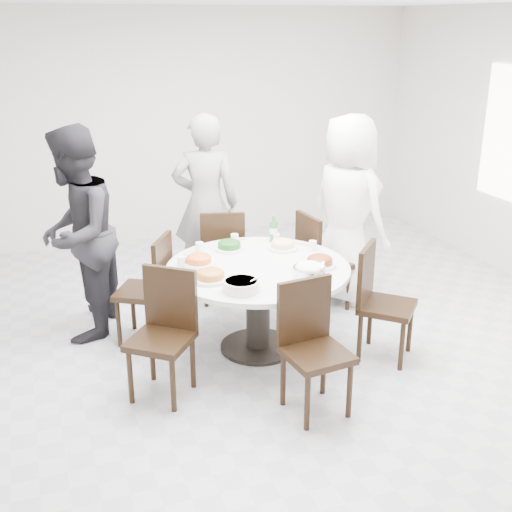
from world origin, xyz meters
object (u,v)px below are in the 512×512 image
object	(u,v)px
diner_right	(348,210)
rice_bowl	(310,274)
beverage_bottle	(274,229)
chair_n	(222,254)
diner_middle	(206,204)
chair_ne	(325,261)
soup_bowl	(241,286)
chair_s	(317,352)
chair_sw	(160,338)
dining_table	(258,308)
diner_left	(77,235)
chair_nw	(143,289)
chair_se	(387,304)

from	to	relation	value
diner_right	rice_bowl	bearing A→B (deg)	120.57
beverage_bottle	chair_n	bearing A→B (deg)	119.37
diner_right	diner_middle	bearing A→B (deg)	38.99
chair_ne	soup_bowl	xyz separation A→B (m)	(-1.18, -1.02, 0.32)
rice_bowl	soup_bowl	distance (m)	0.55
rice_bowl	beverage_bottle	xyz separation A→B (m)	(0.07, 0.95, 0.07)
chair_s	chair_sw	bearing A→B (deg)	143.13
rice_bowl	chair_ne	bearing A→B (deg)	58.43
chair_ne	chair_s	bearing A→B (deg)	146.40
dining_table	diner_left	distance (m)	1.66
diner_left	soup_bowl	distance (m)	1.63
chair_sw	diner_left	distance (m)	1.39
chair_nw	beverage_bottle	size ratio (longest dim) A/B	3.84
dining_table	rice_bowl	xyz separation A→B (m)	(0.26, -0.43, 0.43)
diner_middle	beverage_bottle	distance (m)	0.97
diner_right	rice_bowl	size ratio (longest dim) A/B	7.08
chair_s	diner_left	world-z (taller)	diner_left
chair_nw	diner_left	bearing A→B (deg)	-92.58
chair_ne	dining_table	bearing A→B (deg)	116.94
rice_bowl	chair_n	bearing A→B (deg)	99.12
dining_table	diner_middle	xyz separation A→B (m)	(-0.05, 1.42, 0.53)
chair_sw	diner_middle	world-z (taller)	diner_middle
dining_table	diner_left	bearing A→B (deg)	149.41
chair_ne	diner_right	world-z (taller)	diner_right
rice_bowl	chair_sw	bearing A→B (deg)	-179.28
chair_sw	soup_bowl	bearing A→B (deg)	39.13
chair_n	diner_right	bearing A→B (deg)	175.41
dining_table	chair_se	xyz separation A→B (m)	(0.94, -0.48, 0.10)
chair_ne	chair_sw	bearing A→B (deg)	113.27
diner_middle	rice_bowl	size ratio (longest dim) A/B	6.98
chair_se	chair_sw	bearing A→B (deg)	131.76
chair_sw	rice_bowl	xyz separation A→B (m)	(1.18, 0.01, 0.33)
chair_nw	diner_middle	world-z (taller)	diner_middle
chair_nw	diner_left	world-z (taller)	diner_left
diner_right	diner_left	size ratio (longest dim) A/B	0.99
dining_table	diner_right	distance (m)	1.47
diner_left	beverage_bottle	xyz separation A→B (m)	(1.69, -0.27, -0.05)
beverage_bottle	dining_table	bearing A→B (deg)	-122.82
chair_n	rice_bowl	distance (m)	1.58
chair_nw	chair_ne	bearing A→B (deg)	123.26
chair_se	diner_left	world-z (taller)	diner_left
chair_nw	beverage_bottle	bearing A→B (deg)	121.86
soup_bowl	diner_middle	bearing A→B (deg)	82.48
chair_sw	diner_left	bearing A→B (deg)	147.99
chair_se	diner_left	distance (m)	2.66
chair_nw	rice_bowl	bearing A→B (deg)	81.16
chair_se	soup_bowl	xyz separation A→B (m)	(-1.23, 0.05, 0.32)
chair_se	soup_bowl	size ratio (longest dim) A/B	3.50
dining_table	rice_bowl	size ratio (longest dim) A/B	5.79
chair_nw	chair_se	distance (m)	2.05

